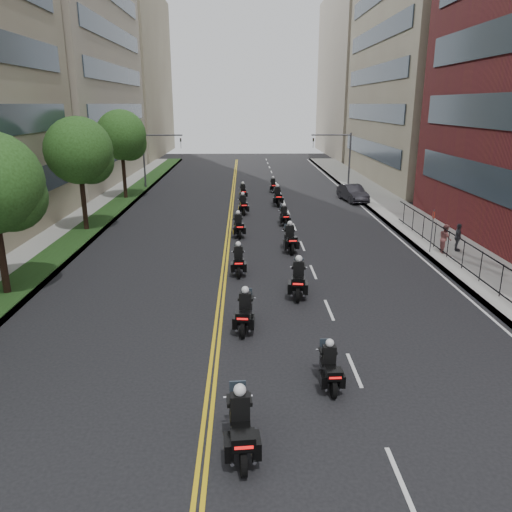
{
  "coord_description": "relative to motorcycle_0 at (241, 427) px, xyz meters",
  "views": [
    {
      "loc": [
        -0.4,
        -9.52,
        8.39
      ],
      "look_at": [
        0.17,
        13.32,
        1.41
      ],
      "focal_mm": 35.0,
      "sensor_mm": 36.0,
      "label": 1
    }
  ],
  "objects": [
    {
      "name": "ground",
      "position": [
        0.52,
        -1.04,
        -0.73
      ],
      "size": [
        160.0,
        160.0,
        0.0
      ],
      "primitive_type": "plane",
      "color": "black",
      "rests_on": "ground"
    },
    {
      "name": "sidewalk_right",
      "position": [
        12.52,
        23.96,
        -0.65
      ],
      "size": [
        4.0,
        90.0,
        0.15
      ],
      "primitive_type": "cube",
      "color": "gray",
      "rests_on": "ground"
    },
    {
      "name": "sidewalk_left",
      "position": [
        -11.48,
        23.96,
        -0.65
      ],
      "size": [
        4.0,
        90.0,
        0.15
      ],
      "primitive_type": "cube",
      "color": "gray",
      "rests_on": "ground"
    },
    {
      "name": "grass_strip",
      "position": [
        -10.68,
        23.96,
        -0.56
      ],
      "size": [
        2.0,
        90.0,
        0.04
      ],
      "primitive_type": "cube",
      "color": "#1B3513",
      "rests_on": "sidewalk_left"
    },
    {
      "name": "building_right_tan",
      "position": [
        22.0,
        46.96,
        14.27
      ],
      "size": [
        15.11,
        28.0,
        30.0
      ],
      "color": "gray",
      "rests_on": "ground"
    },
    {
      "name": "building_right_far",
      "position": [
        22.02,
        76.96,
        12.27
      ],
      "size": [
        15.0,
        28.0,
        26.0
      ],
      "primitive_type": "cube",
      "color": "#AA9D89",
      "rests_on": "ground"
    },
    {
      "name": "building_left_mid",
      "position": [
        -21.46,
        46.96,
        16.27
      ],
      "size": [
        16.11,
        28.0,
        34.0
      ],
      "color": "#AA9D89",
      "rests_on": "ground"
    },
    {
      "name": "building_left_far",
      "position": [
        -21.48,
        76.96,
        12.27
      ],
      "size": [
        16.0,
        28.0,
        26.0
      ],
      "primitive_type": "cube",
      "color": "gray",
      "rests_on": "ground"
    },
    {
      "name": "iron_fence",
      "position": [
        11.52,
        10.96,
        0.18
      ],
      "size": [
        0.05,
        28.0,
        1.5
      ],
      "color": "black",
      "rests_on": "sidewalk_right"
    },
    {
      "name": "street_trees",
      "position": [
        -10.53,
        17.56,
        4.4
      ],
      "size": [
        4.4,
        38.4,
        7.98
      ],
      "color": "black",
      "rests_on": "ground"
    },
    {
      "name": "traffic_signal_right",
      "position": [
        10.06,
        40.96,
        2.97
      ],
      "size": [
        4.09,
        0.2,
        5.6
      ],
      "color": "#3F3F44",
      "rests_on": "ground"
    },
    {
      "name": "traffic_signal_left",
      "position": [
        -9.02,
        40.96,
        2.97
      ],
      "size": [
        4.09,
        0.2,
        5.6
      ],
      "color": "#3F3F44",
      "rests_on": "ground"
    },
    {
      "name": "motorcycle_0",
      "position": [
        0.0,
        0.0,
        0.0
      ],
      "size": [
        0.66,
        2.5,
        1.84
      ],
      "rotation": [
        0.0,
        0.0,
        0.08
      ],
      "color": "black",
      "rests_on": "ground"
    },
    {
      "name": "motorcycle_1",
      "position": [
        2.72,
        3.04,
        -0.12
      ],
      "size": [
        0.48,
        2.07,
        1.53
      ],
      "rotation": [
        0.0,
        0.0,
        0.03
      ],
      "color": "black",
      "rests_on": "ground"
    },
    {
      "name": "motorcycle_2",
      "position": [
        0.14,
        7.15,
        -0.05
      ],
      "size": [
        0.66,
        2.34,
        1.73
      ],
      "rotation": [
        0.0,
        0.0,
        -0.1
      ],
      "color": "black",
      "rests_on": "ground"
    },
    {
      "name": "motorcycle_3",
      "position": [
        2.57,
        10.66,
        0.02
      ],
      "size": [
        0.75,
        2.55,
        1.88
      ],
      "rotation": [
        0.0,
        0.0,
        -0.12
      ],
      "color": "black",
      "rests_on": "ground"
    },
    {
      "name": "motorcycle_4",
      "position": [
        -0.17,
        13.8,
        -0.06
      ],
      "size": [
        0.53,
        2.29,
        1.69
      ],
      "rotation": [
        0.0,
        0.0,
        0.03
      ],
      "color": "black",
      "rests_on": "ground"
    },
    {
      "name": "motorcycle_5",
      "position": [
        2.84,
        17.82,
        -0.01
      ],
      "size": [
        0.63,
        2.47,
        1.82
      ],
      "rotation": [
        0.0,
        0.0,
        0.07
      ],
      "color": "black",
      "rests_on": "ground"
    },
    {
      "name": "motorcycle_6",
      "position": [
        -0.24,
        21.41,
        -0.05
      ],
      "size": [
        0.68,
        2.32,
        1.72
      ],
      "rotation": [
        0.0,
        0.0,
        0.12
      ],
      "color": "black",
      "rests_on": "ground"
    },
    {
      "name": "motorcycle_7",
      "position": [
        3.03,
        24.58,
        -0.1
      ],
      "size": [
        0.56,
        2.14,
        1.58
      ],
      "rotation": [
        0.0,
        0.0,
        0.08
      ],
      "color": "black",
      "rests_on": "ground"
    },
    {
      "name": "motorcycle_8",
      "position": [
        0.06,
        28.47,
        -0.04
      ],
      "size": [
        0.66,
        2.35,
        1.74
      ],
      "rotation": [
        0.0,
        0.0,
        0.1
      ],
      "color": "black",
      "rests_on": "ground"
    },
    {
      "name": "motorcycle_9",
      "position": [
        3.02,
        31.8,
        0.01
      ],
      "size": [
        0.6,
        2.52,
        1.86
      ],
      "rotation": [
        0.0,
        0.0,
        0.04
      ],
      "color": "black",
      "rests_on": "ground"
    },
    {
      "name": "motorcycle_10",
      "position": [
        0.06,
        35.11,
        -0.11
      ],
      "size": [
        0.55,
        2.12,
        1.56
      ],
      "rotation": [
        0.0,
        0.0,
        0.08
      ],
      "color": "black",
      "rests_on": "ground"
    },
    {
      "name": "motorcycle_11",
      "position": [
        3.06,
        38.7,
        -0.11
      ],
      "size": [
        0.49,
        2.11,
        1.56
      ],
      "rotation": [
        0.0,
        0.0,
        0.02
      ],
      "color": "black",
      "rests_on": "ground"
    },
    {
      "name": "parked_sedan",
      "position": [
        9.92,
        33.65,
        0.0
      ],
      "size": [
        2.23,
        4.63,
        1.46
      ],
      "primitive_type": "imported",
      "rotation": [
        0.0,
        0.0,
        0.16
      ],
      "color": "black",
      "rests_on": "ground"
    },
    {
      "name": "pedestrian_b",
      "position": [
        11.72,
        16.9,
        0.25
      ],
      "size": [
        0.7,
        0.86,
        1.66
      ],
      "primitive_type": "imported",
      "rotation": [
        0.0,
        0.0,
        1.47
      ],
      "color": "brown",
      "rests_on": "sidewalk_right"
    },
    {
      "name": "pedestrian_c",
      "position": [
        12.56,
        17.14,
        0.24
      ],
      "size": [
        0.67,
        1.03,
        1.64
      ],
      "primitive_type": "imported",
      "rotation": [
        0.0,
        0.0,
        1.27
      ],
      "color": "#3A3A41",
      "rests_on": "sidewalk_right"
    }
  ]
}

